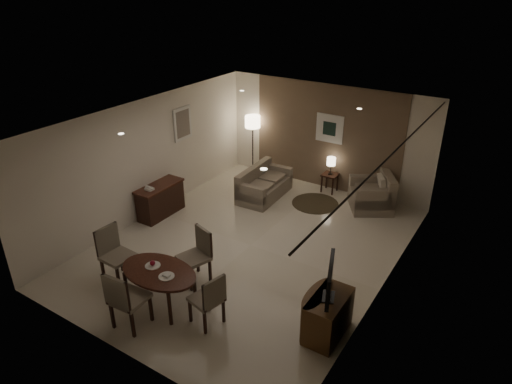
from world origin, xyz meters
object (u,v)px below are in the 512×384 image
Objects in this scene: floor_lamp at (253,145)px; tv_cabinet at (328,316)px; side_table at (330,183)px; sofa at (265,183)px; console_desk at (160,200)px; chair_right at (206,298)px; armchair at (371,192)px; chair_near at (130,298)px; chair_left at (118,256)px; dining_table at (161,287)px; chair_far at (194,257)px.

tv_cabinet is at bearing -46.84° from floor_lamp.
sofa is at bearing -137.61° from side_table.
sofa is at bearing 53.96° from console_desk.
armchair is (0.85, 5.22, -0.04)m from chair_right.
chair_right is 1.96× the size of side_table.
chair_near is at bearing -41.47° from chair_right.
console_desk reaches higher than tv_cabinet.
armchair is (1.83, 5.90, -0.09)m from chair_near.
dining_table is at bearing -91.46° from chair_left.
floor_lamp is at bearing 133.16° from tv_cabinet.
chair_right reaches higher than sofa.
dining_table is at bearing -46.83° from console_desk.
chair_far reaches higher than side_table.
chair_near is 6.46m from floor_lamp.
chair_right is at bearing -36.13° from console_desk.
chair_far is at bearing -117.16° from chair_right.
chair_near reaches higher than console_desk.
console_desk reaches higher than dining_table.
chair_left is 0.66× the size of sofa.
chair_left reaches higher than console_desk.
chair_left is 2.16× the size of side_table.
armchair is at bearing -175.80° from chair_right.
tv_cabinet is 5.20m from side_table.
dining_table is at bearing -95.97° from side_table.
chair_right is at bearing -22.79° from chair_far.
armchair is at bearing 71.22° from dining_table.
dining_table is 1.50× the size of chair_right.
console_desk is at bearing 133.17° from dining_table.
console_desk is 5.11m from tv_cabinet.
dining_table is 2.93× the size of side_table.
console_desk is at bearing -130.61° from side_table.
console_desk is 1.33× the size of tv_cabinet.
chair_left is at bearing -106.87° from side_table.
console_desk is 0.85× the size of dining_table.
chair_near is at bearing -74.50° from floor_lamp.
dining_table is 0.87× the size of floor_lamp.
chair_far reaches higher than dining_table.
side_table is at bearing 0.17° from floor_lamp.
tv_cabinet is 3.86m from chair_left.
sofa is at bearing 133.00° from tv_cabinet.
chair_far is at bearing -178.88° from tv_cabinet.
sofa is at bearing -46.34° from floor_lamp.
armchair is at bearing -110.94° from chair_near.
tv_cabinet is 0.92× the size of armchair.
side_table is (0.51, 4.80, -0.27)m from chair_far.
chair_left is (-1.05, 0.71, -0.01)m from chair_near.
side_table is (-0.36, 5.54, -0.23)m from chair_right.
chair_far is at bearing -96.07° from side_table.
tv_cabinet is 0.86× the size of chair_left.
chair_left reaches higher than sofa.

